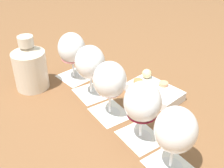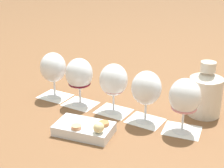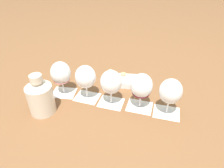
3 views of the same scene
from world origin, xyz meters
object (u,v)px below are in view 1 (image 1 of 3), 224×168
snack_dish (154,90)px  wine_glass_2 (110,82)px  ceramic_vase (30,66)px  wine_glass_4 (175,132)px  wine_glass_0 (72,50)px  wine_glass_3 (142,104)px  wine_glass_1 (90,64)px

snack_dish → wine_glass_2: bearing=-122.6°
ceramic_vase → snack_dish: (0.41, 0.12, -0.06)m
wine_glass_4 → wine_glass_0: bearing=146.3°
ceramic_vase → snack_dish: ceramic_vase is taller
ceramic_vase → snack_dish: 0.43m
wine_glass_2 → wine_glass_3: same height
wine_glass_3 → ceramic_vase: ceramic_vase is taller
wine_glass_4 → snack_dish: bearing=113.0°
wine_glass_4 → wine_glass_2: bearing=147.8°
wine_glass_0 → ceramic_vase: bearing=-132.3°
ceramic_vase → snack_dish: bearing=15.8°
wine_glass_0 → wine_glass_2: size_ratio=1.00×
wine_glass_0 → snack_dish: size_ratio=0.85×
wine_glass_0 → wine_glass_4: size_ratio=1.00×
wine_glass_3 → wine_glass_4: 0.13m
wine_glass_1 → wine_glass_4: same height
wine_glass_3 → wine_glass_1: bearing=147.2°
wine_glass_1 → wine_glass_2: (0.10, -0.08, -0.00)m
wine_glass_3 → wine_glass_4: same height
wine_glass_1 → wine_glass_0: bearing=146.8°
wine_glass_0 → wine_glass_3: bearing=-32.9°
wine_glass_0 → snack_dish: wine_glass_0 is taller
wine_glass_0 → snack_dish: bearing=0.7°
wine_glass_2 → wine_glass_3: (0.12, -0.07, 0.00)m
wine_glass_1 → wine_glass_3: (0.22, -0.14, 0.00)m
wine_glass_0 → wine_glass_2: bearing=-35.2°
wine_glass_3 → wine_glass_2: bearing=151.4°
wine_glass_1 → wine_glass_2: bearing=-37.2°
wine_glass_2 → wine_glass_4: 0.26m
wine_glass_1 → snack_dish: bearing=20.5°
wine_glass_3 → ceramic_vase: (-0.43, 0.10, -0.03)m
wine_glass_0 → wine_glass_3: same height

